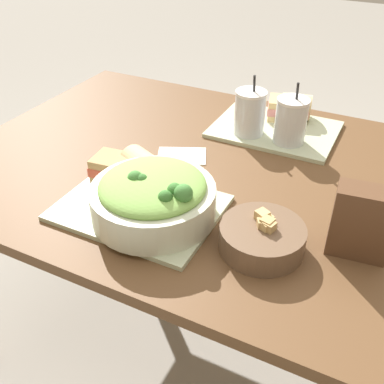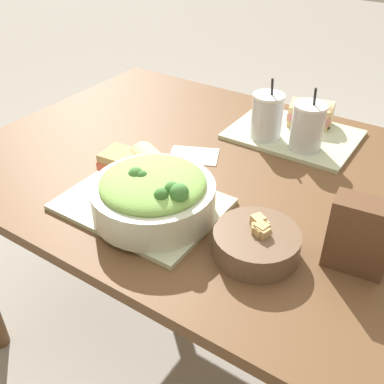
{
  "view_description": "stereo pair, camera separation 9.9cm",
  "coord_description": "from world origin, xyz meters",
  "views": [
    {
      "loc": [
        0.41,
        -0.95,
        1.38
      ],
      "look_at": [
        0.05,
        -0.22,
        0.81
      ],
      "focal_mm": 42.0,
      "sensor_mm": 36.0,
      "label": 1
    },
    {
      "loc": [
        0.5,
        -0.9,
        1.38
      ],
      "look_at": [
        0.05,
        -0.22,
        0.81
      ],
      "focal_mm": 42.0,
      "sensor_mm": 36.0,
      "label": 2
    }
  ],
  "objects": [
    {
      "name": "chip_bag",
      "position": [
        0.4,
        -0.18,
        0.82
      ],
      "size": [
        0.12,
        0.07,
        0.16
      ],
      "rotation": [
        0.0,
        0.0,
        0.12
      ],
      "color": "brown",
      "rests_on": "dining_table"
    },
    {
      "name": "drink_cup_dark",
      "position": [
        0.02,
        0.21,
        0.81
      ],
      "size": [
        0.09,
        0.09,
        0.18
      ],
      "color": "silver",
      "rests_on": "tray_far"
    },
    {
      "name": "soup_bowl",
      "position": [
        0.23,
        -0.25,
        0.77
      ],
      "size": [
        0.18,
        0.18,
        0.08
      ],
      "color": "brown",
      "rests_on": "dining_table"
    },
    {
      "name": "ground_plane",
      "position": [
        0.0,
        0.0,
        0.0
      ],
      "size": [
        12.0,
        12.0,
        0.0
      ],
      "primitive_type": "plane",
      "color": "gray"
    },
    {
      "name": "salad_bowl",
      "position": [
        -0.02,
        -0.27,
        0.8
      ],
      "size": [
        0.28,
        0.28,
        0.12
      ],
      "color": "beige",
      "rests_on": "tray_near"
    },
    {
      "name": "drink_cup_red",
      "position": [
        0.15,
        0.21,
        0.81
      ],
      "size": [
        0.09,
        0.09,
        0.18
      ],
      "color": "silver",
      "rests_on": "tray_far"
    },
    {
      "name": "tray_near",
      "position": [
        -0.07,
        -0.25,
        0.75
      ],
      "size": [
        0.37,
        0.28,
        0.01
      ],
      "color": "#B2BC99",
      "rests_on": "dining_table"
    },
    {
      "name": "napkin_folded",
      "position": [
        -0.1,
        0.01,
        0.74
      ],
      "size": [
        0.16,
        0.14,
        0.0
      ],
      "color": "white",
      "rests_on": "dining_table"
    },
    {
      "name": "baguette_far",
      "position": [
        0.12,
        0.37,
        0.79
      ],
      "size": [
        0.1,
        0.1,
        0.08
      ],
      "rotation": [
        0.0,
        0.0,
        1.77
      ],
      "color": "#DBBC84",
      "rests_on": "tray_far"
    },
    {
      "name": "tray_far",
      "position": [
        0.09,
        0.28,
        0.75
      ],
      "size": [
        0.37,
        0.28,
        0.01
      ],
      "color": "#B2BC99",
      "rests_on": "dining_table"
    },
    {
      "name": "sandwich_far",
      "position": [
        0.1,
        0.36,
        0.78
      ],
      "size": [
        0.15,
        0.12,
        0.06
      ],
      "rotation": [
        0.0,
        0.0,
        0.26
      ],
      "color": "tan",
      "rests_on": "tray_far"
    },
    {
      "name": "dining_table",
      "position": [
        0.0,
        0.0,
        0.65
      ],
      "size": [
        1.41,
        0.98,
        0.74
      ],
      "color": "brown",
      "rests_on": "ground_plane"
    },
    {
      "name": "sandwich_near",
      "position": [
        -0.17,
        -0.18,
        0.78
      ],
      "size": [
        0.15,
        0.1,
        0.06
      ],
      "rotation": [
        0.0,
        0.0,
        0.11
      ],
      "color": "tan",
      "rests_on": "tray_near"
    },
    {
      "name": "baguette_near",
      "position": [
        -0.11,
        -0.16,
        0.79
      ],
      "size": [
        0.15,
        0.12,
        0.08
      ],
      "rotation": [
        0.0,
        0.0,
        1.15
      ],
      "color": "#DBBC84",
      "rests_on": "tray_near"
    }
  ]
}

